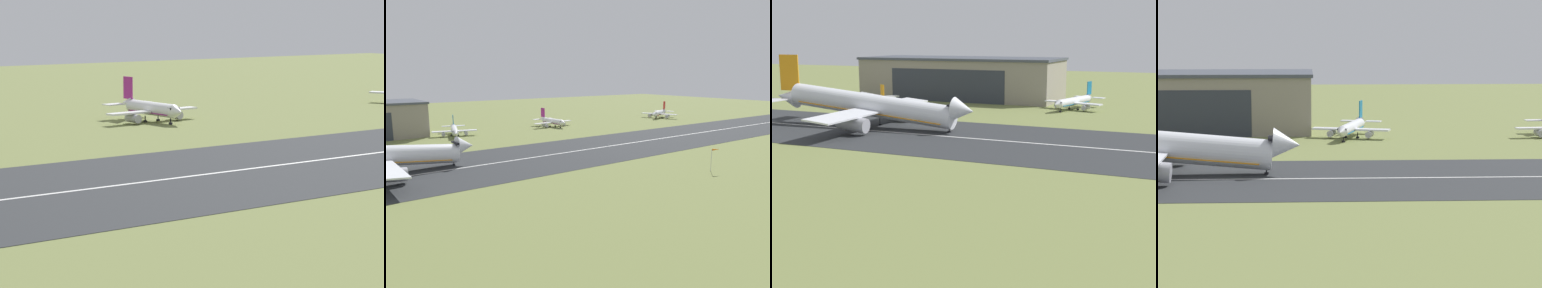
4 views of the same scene
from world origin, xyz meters
TOP-DOWN VIEW (x-y plane):
  - ground_plane at (0.00, 62.56)m, footprint 680.20×680.20m
  - runway_strip at (0.00, 125.12)m, footprint 440.20×45.25m
  - runway_centreline at (0.00, 125.12)m, footprint 396.18×0.70m
  - hangar_building at (-54.68, 204.83)m, footprint 77.13×30.64m
  - airplane_parked_west at (-6.47, 187.02)m, footprint 19.84×25.96m

SIDE VIEW (x-z plane):
  - ground_plane at x=0.00m, z-range 0.00..0.00m
  - runway_strip at x=0.00m, z-range 0.00..0.06m
  - runway_centreline at x=0.00m, z-range 0.06..0.07m
  - airplane_parked_west at x=-6.47m, z-range -1.63..7.01m
  - hangar_building at x=-54.68m, z-range 0.02..15.94m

